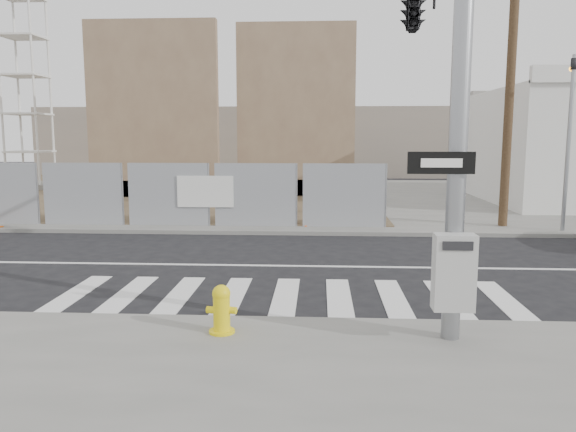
# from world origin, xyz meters

# --- Properties ---
(ground) EXTENTS (100.00, 100.00, 0.00)m
(ground) POSITION_xyz_m (0.00, 0.00, 0.00)
(ground) COLOR black
(ground) RESTS_ON ground
(sidewalk_far) EXTENTS (50.00, 20.00, 0.12)m
(sidewalk_far) POSITION_xyz_m (0.00, 14.00, 0.06)
(sidewalk_far) COLOR slate
(sidewalk_far) RESTS_ON ground
(signal_pole) EXTENTS (0.96, 5.87, 7.00)m
(signal_pole) POSITION_xyz_m (2.49, -2.05, 4.78)
(signal_pole) COLOR gray
(signal_pole) RESTS_ON sidewalk_near
(far_signal_pole) EXTENTS (0.16, 0.20, 5.60)m
(far_signal_pole) POSITION_xyz_m (8.00, 4.60, 3.48)
(far_signal_pole) COLOR gray
(far_signal_pole) RESTS_ON sidewalk_far
(concrete_wall_left) EXTENTS (6.00, 1.30, 8.00)m
(concrete_wall_left) POSITION_xyz_m (-7.00, 13.08, 3.38)
(concrete_wall_left) COLOR brown
(concrete_wall_left) RESTS_ON sidewalk_far
(concrete_wall_right) EXTENTS (5.50, 1.30, 8.00)m
(concrete_wall_right) POSITION_xyz_m (-0.50, 14.08, 3.38)
(concrete_wall_right) COLOR brown
(concrete_wall_right) RESTS_ON sidewalk_far
(crane_tower) EXTENTS (2.60, 2.60, 18.15)m
(crane_tower) POSITION_xyz_m (-15.00, 17.00, 9.02)
(crane_tower) COLOR slate
(crane_tower) RESTS_ON sidewalk_far
(utility_pole_right) EXTENTS (1.60, 0.28, 10.00)m
(utility_pole_right) POSITION_xyz_m (6.50, 5.50, 5.20)
(utility_pole_right) COLOR #4D3924
(utility_pole_right) RESTS_ON sidewalk_far
(fire_hydrant) EXTENTS (0.45, 0.45, 0.72)m
(fire_hydrant) POSITION_xyz_m (-0.80, -4.78, 0.47)
(fire_hydrant) COLOR yellow
(fire_hydrant) RESTS_ON sidewalk_near
(traffic_cone_c) EXTENTS (0.44, 0.44, 0.76)m
(traffic_cone_c) POSITION_xyz_m (-3.99, 5.40, 0.49)
(traffic_cone_c) COLOR orange
(traffic_cone_c) RESTS_ON sidewalk_far
(traffic_cone_d) EXTENTS (0.45, 0.45, 0.66)m
(traffic_cone_d) POSITION_xyz_m (0.27, 5.18, 0.44)
(traffic_cone_d) COLOR #ED4D0C
(traffic_cone_d) RESTS_ON sidewalk_far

